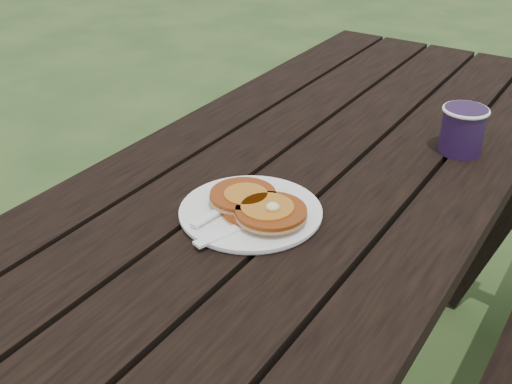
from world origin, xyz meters
The scene contains 6 objects.
picnic_table centered at (0.00, 0.00, 0.37)m, with size 1.36×1.80×0.75m.
plate centered at (0.01, -0.27, 0.76)m, with size 0.25×0.25×0.01m, color white.
pancake_stack centered at (0.02, -0.27, 0.77)m, with size 0.19×0.14×0.04m.
knife centered at (0.02, -0.33, 0.76)m, with size 0.02×0.18×0.01m, color white.
fork centered at (-0.03, -0.32, 0.77)m, with size 0.03×0.16×0.01m, color white, non-canonical shape.
coffee_cup centered at (0.24, 0.19, 0.81)m, with size 0.10×0.10×0.10m.
Camera 1 is at (0.54, -1.09, 1.36)m, focal length 45.00 mm.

